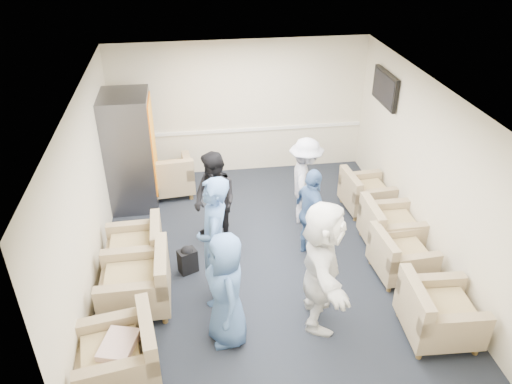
{
  "coord_description": "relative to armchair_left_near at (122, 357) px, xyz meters",
  "views": [
    {
      "loc": [
        -1.04,
        -6.26,
        4.92
      ],
      "look_at": [
        -0.09,
        0.2,
        1.08
      ],
      "focal_mm": 35.0,
      "sensor_mm": 36.0,
      "label": 1
    }
  ],
  "objects": [
    {
      "name": "floor",
      "position": [
        1.99,
        2.09,
        -0.36
      ],
      "size": [
        6.0,
        6.0,
        0.0
      ],
      "primitive_type": "plane",
      "color": "black",
      "rests_on": "ground"
    },
    {
      "name": "ceiling",
      "position": [
        1.99,
        2.09,
        2.34
      ],
      "size": [
        6.0,
        6.0,
        0.0
      ],
      "primitive_type": "plane",
      "rotation": [
        3.14,
        0.0,
        0.0
      ],
      "color": "white",
      "rests_on": "back_wall"
    },
    {
      "name": "back_wall",
      "position": [
        1.99,
        5.09,
        0.99
      ],
      "size": [
        5.0,
        0.02,
        2.7
      ],
      "primitive_type": "cube",
      "color": "beige",
      "rests_on": "floor"
    },
    {
      "name": "front_wall",
      "position": [
        1.99,
        -0.91,
        0.99
      ],
      "size": [
        5.0,
        0.02,
        2.7
      ],
      "primitive_type": "cube",
      "color": "beige",
      "rests_on": "floor"
    },
    {
      "name": "left_wall",
      "position": [
        -0.51,
        2.09,
        0.99
      ],
      "size": [
        0.02,
        6.0,
        2.7
      ],
      "primitive_type": "cube",
      "color": "beige",
      "rests_on": "floor"
    },
    {
      "name": "right_wall",
      "position": [
        4.49,
        2.09,
        0.99
      ],
      "size": [
        0.02,
        6.0,
        2.7
      ],
      "primitive_type": "cube",
      "color": "beige",
      "rests_on": "floor"
    },
    {
      "name": "chair_rail",
      "position": [
        1.99,
        5.07,
        0.54
      ],
      "size": [
        4.98,
        0.04,
        0.06
      ],
      "primitive_type": "cube",
      "color": "white",
      "rests_on": "back_wall"
    },
    {
      "name": "tv",
      "position": [
        4.42,
        3.89,
        1.68
      ],
      "size": [
        0.1,
        1.0,
        0.58
      ],
      "color": "black",
      "rests_on": "right_wall"
    },
    {
      "name": "armchair_left_near",
      "position": [
        0.0,
        0.0,
        0.0
      ],
      "size": [
        1.04,
        1.04,
        0.73
      ],
      "rotation": [
        0.0,
        0.0,
        -1.41
      ],
      "color": "#948060",
      "rests_on": "floor"
    },
    {
      "name": "armchair_left_mid",
      "position": [
        0.13,
        1.24,
        0.01
      ],
      "size": [
        0.94,
        0.94,
        0.75
      ],
      "rotation": [
        0.0,
        0.0,
        -1.57
      ],
      "color": "#948060",
      "rests_on": "floor"
    },
    {
      "name": "armchair_left_far",
      "position": [
        0.06,
        2.08,
        -0.03
      ],
      "size": [
        0.86,
        0.86,
        0.67
      ],
      "rotation": [
        0.0,
        0.0,
        -1.54
      ],
      "color": "#948060",
      "rests_on": "floor"
    },
    {
      "name": "armchair_right_near",
      "position": [
        3.89,
        0.14,
        -0.01
      ],
      "size": [
        0.95,
        0.95,
        0.72
      ],
      "rotation": [
        0.0,
        0.0,
        1.51
      ],
      "color": "#948060",
      "rests_on": "floor"
    },
    {
      "name": "armchair_right_midnear",
      "position": [
        3.91,
        1.36,
        -0.04
      ],
      "size": [
        0.84,
        0.84,
        0.64
      ],
      "rotation": [
        0.0,
        0.0,
        1.63
      ],
      "color": "#948060",
      "rests_on": "floor"
    },
    {
      "name": "armchair_right_midfar",
      "position": [
        4.01,
        2.09,
        -0.02
      ],
      "size": [
        0.85,
        0.85,
        0.68
      ],
      "rotation": [
        0.0,
        0.0,
        1.57
      ],
      "color": "#948060",
      "rests_on": "floor"
    },
    {
      "name": "armchair_right_far",
      "position": [
        4.0,
        3.21,
        -0.05
      ],
      "size": [
        0.85,
        0.85,
        0.64
      ],
      "rotation": [
        0.0,
        0.0,
        1.65
      ],
      "color": "#948060",
      "rests_on": "floor"
    },
    {
      "name": "armchair_corner",
      "position": [
        0.52,
        4.29,
        -0.01
      ],
      "size": [
        0.96,
        0.96,
        0.71
      ],
      "rotation": [
        0.0,
        0.0,
        3.24
      ],
      "color": "#948060",
      "rests_on": "floor"
    },
    {
      "name": "vending_machine",
      "position": [
        -0.11,
        4.07,
        0.69
      ],
      "size": [
        0.85,
        1.0,
        2.11
      ],
      "color": "#515259",
      "rests_on": "floor"
    },
    {
      "name": "backpack",
      "position": [
        0.79,
        1.89,
        -0.13
      ],
      "size": [
        0.32,
        0.28,
        0.46
      ],
      "rotation": [
        0.0,
        0.0,
        0.42
      ],
      "color": "black",
      "rests_on": "floor"
    },
    {
      "name": "pillow",
      "position": [
        -0.01,
        -0.01,
        0.19
      ],
      "size": [
        0.48,
        0.56,
        0.14
      ],
      "primitive_type": "cube",
      "rotation": [
        0.0,
        0.0,
        -1.86
      ],
      "color": "beige",
      "rests_on": "armchair_left_near"
    },
    {
      "name": "person_front_left",
      "position": [
        1.26,
        0.48,
        0.43
      ],
      "size": [
        0.61,
        0.84,
        1.59
      ],
      "primitive_type": "imported",
      "rotation": [
        0.0,
        0.0,
        -1.43
      ],
      "color": "#406299",
      "rests_on": "floor"
    },
    {
      "name": "person_mid_left",
      "position": [
        1.18,
        1.25,
        0.6
      ],
      "size": [
        0.54,
        0.75,
        1.93
      ],
      "primitive_type": "imported",
      "rotation": [
        0.0,
        0.0,
        -1.69
      ],
      "color": "#406299",
      "rests_on": "floor"
    },
    {
      "name": "person_back_left",
      "position": [
        1.28,
        2.57,
        0.45
      ],
      "size": [
        0.96,
        1.0,
        1.62
      ],
      "primitive_type": "imported",
      "rotation": [
        0.0,
        0.0,
        -0.95
      ],
      "color": "black",
      "rests_on": "floor"
    },
    {
      "name": "person_back_right",
      "position": [
        2.84,
        3.02,
        0.42
      ],
      "size": [
        0.72,
        1.08,
        1.56
      ],
      "primitive_type": "imported",
      "rotation": [
        0.0,
        0.0,
        1.42
      ],
      "color": "white",
      "rests_on": "floor"
    },
    {
      "name": "person_mid_right",
      "position": [
        2.71,
        2.03,
        0.4
      ],
      "size": [
        0.57,
        0.95,
        1.52
      ],
      "primitive_type": "imported",
      "rotation": [
        0.0,
        0.0,
        1.81
      ],
      "color": "#406299",
      "rests_on": "floor"
    },
    {
      "name": "person_front_right",
      "position": [
        2.5,
        0.62,
        0.55
      ],
      "size": [
        0.85,
        1.77,
        1.83
      ],
      "primitive_type": "imported",
      "rotation": [
        0.0,
        0.0,
        1.38
      ],
      "color": "white",
      "rests_on": "floor"
    }
  ]
}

